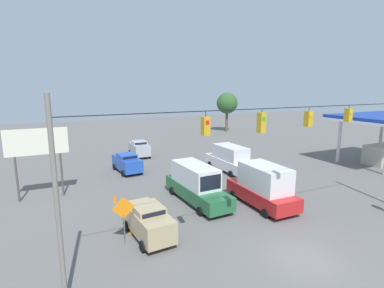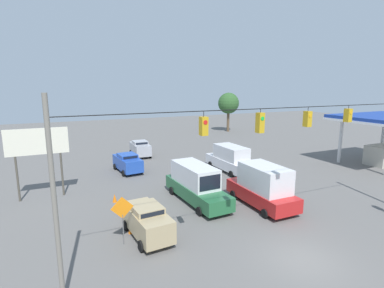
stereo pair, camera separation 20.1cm
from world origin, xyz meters
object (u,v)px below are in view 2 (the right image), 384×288
at_px(traffic_cone_nearest, 131,228).
at_px(roadside_billboard, 37,147).
at_px(traffic_cone_third, 115,198).
at_px(tree_horizon_left, 228,103).
at_px(box_truck_red_crossing_near, 263,186).
at_px(box_truck_green_withflow_mid, 196,184).
at_px(sedan_blue_withflow_far, 128,162).
at_px(traffic_cone_second, 123,212).
at_px(overhead_signal_span, 282,151).
at_px(box_truck_white_oncoming_far, 230,159).
at_px(sedan_tan_parked_shoulder, 147,220).
at_px(sedan_silver_withflow_deep, 140,148).
at_px(work_zone_sign, 122,211).

height_order(traffic_cone_nearest, roadside_billboard, roadside_billboard).
bearing_deg(traffic_cone_third, tree_horizon_left, -134.65).
relative_size(box_truck_red_crossing_near, box_truck_green_withflow_mid, 0.84).
distance_m(sedan_blue_withflow_far, traffic_cone_second, 11.09).
height_order(overhead_signal_span, box_truck_white_oncoming_far, overhead_signal_span).
distance_m(traffic_cone_second, tree_horizon_left, 40.71).
height_order(sedan_tan_parked_shoulder, box_truck_white_oncoming_far, box_truck_white_oncoming_far).
relative_size(box_truck_white_oncoming_far, traffic_cone_second, 9.86).
relative_size(overhead_signal_span, tree_horizon_left, 3.04).
height_order(sedan_tan_parked_shoulder, box_truck_green_withflow_mid, box_truck_green_withflow_mid).
bearing_deg(traffic_cone_third, roadside_billboard, -32.77).
distance_m(overhead_signal_span, box_truck_red_crossing_near, 6.67).
relative_size(sedan_silver_withflow_deep, tree_horizon_left, 0.54).
xyz_separation_m(sedan_tan_parked_shoulder, tree_horizon_left, (-26.18, -33.52, 4.41)).
height_order(sedan_tan_parked_shoulder, roadside_billboard, roadside_billboard).
distance_m(sedan_silver_withflow_deep, traffic_cone_nearest, 20.33).
relative_size(sedan_tan_parked_shoulder, box_truck_red_crossing_near, 0.73).
bearing_deg(box_truck_green_withflow_mid, traffic_cone_third, -22.82).
distance_m(box_truck_green_withflow_mid, work_zone_sign, 7.73).
distance_m(overhead_signal_span, sedan_blue_withflow_far, 18.98).
bearing_deg(box_truck_red_crossing_near, traffic_cone_second, -14.12).
xyz_separation_m(box_truck_white_oncoming_far, roadside_billboard, (17.68, 0.31, 2.85)).
xyz_separation_m(traffic_cone_third, roadside_billboard, (5.08, -3.27, 3.87)).
distance_m(box_truck_green_withflow_mid, traffic_cone_second, 5.87).
height_order(box_truck_white_oncoming_far, sedan_silver_withflow_deep, box_truck_white_oncoming_far).
distance_m(traffic_cone_third, tree_horizon_left, 38.65).
xyz_separation_m(sedan_blue_withflow_far, box_truck_white_oncoming_far, (-9.77, 4.26, 0.35)).
xyz_separation_m(roadside_billboard, tree_horizon_left, (-32.01, -23.99, 1.24)).
bearing_deg(box_truck_red_crossing_near, sedan_tan_parked_shoulder, 5.79).
relative_size(box_truck_green_withflow_mid, work_zone_sign, 2.56).
bearing_deg(sedan_silver_withflow_deep, sedan_tan_parked_shoulder, 75.88).
height_order(box_truck_red_crossing_near, traffic_cone_third, box_truck_red_crossing_near).
height_order(box_truck_red_crossing_near, box_truck_green_withflow_mid, box_truck_red_crossing_near).
xyz_separation_m(box_truck_red_crossing_near, work_zone_sign, (10.59, 1.24, 0.46)).
bearing_deg(traffic_cone_third, overhead_signal_span, 125.64).
bearing_deg(sedan_silver_withflow_deep, box_truck_white_oncoming_far, 122.92).
relative_size(sedan_blue_withflow_far, traffic_cone_third, 7.08).
relative_size(sedan_tan_parked_shoulder, traffic_cone_nearest, 6.89).
bearing_deg(tree_horizon_left, work_zone_sign, 50.75).
height_order(overhead_signal_span, tree_horizon_left, overhead_signal_span).
relative_size(box_truck_white_oncoming_far, box_truck_green_withflow_mid, 0.87).
height_order(traffic_cone_nearest, tree_horizon_left, tree_horizon_left).
xyz_separation_m(overhead_signal_span, box_truck_green_withflow_mid, (1.46, -7.66, -3.97)).
xyz_separation_m(traffic_cone_nearest, work_zone_sign, (0.68, 1.14, 1.67)).
bearing_deg(sedan_tan_parked_shoulder, sedan_blue_withflow_far, -98.41).
xyz_separation_m(box_truck_white_oncoming_far, traffic_cone_third, (12.60, 3.58, -1.02)).
height_order(sedan_tan_parked_shoulder, traffic_cone_third, sedan_tan_parked_shoulder).
bearing_deg(box_truck_green_withflow_mid, roadside_billboard, -27.70).
distance_m(sedan_silver_withflow_deep, box_truck_green_withflow_mid, 16.45).
distance_m(sedan_tan_parked_shoulder, traffic_cone_third, 6.35).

